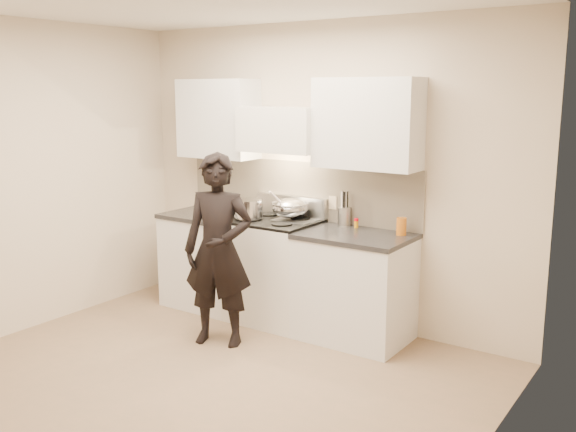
% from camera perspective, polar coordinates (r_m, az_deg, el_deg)
% --- Properties ---
extents(ground_plane, '(4.00, 4.00, 0.00)m').
position_cam_1_polar(ground_plane, '(4.86, -8.20, -14.54)').
color(ground_plane, '#85674D').
extents(room_shell, '(4.04, 3.54, 2.70)m').
position_cam_1_polar(room_shell, '(4.73, -6.22, 5.01)').
color(room_shell, '#C3B198').
rests_on(room_shell, ground).
extents(stove, '(0.76, 0.65, 0.96)m').
position_cam_1_polar(stove, '(5.91, -1.16, -4.80)').
color(stove, silver).
rests_on(stove, ground).
extents(counter_right, '(0.92, 0.67, 0.92)m').
position_cam_1_polar(counter_right, '(5.50, 5.96, -6.25)').
color(counter_right, silver).
rests_on(counter_right, ground).
extents(counter_left, '(0.82, 0.67, 0.92)m').
position_cam_1_polar(counter_left, '(6.38, -6.90, -3.81)').
color(counter_left, silver).
rests_on(counter_left, ground).
extents(wok, '(0.34, 0.42, 0.28)m').
position_cam_1_polar(wok, '(5.80, 0.17, 0.74)').
color(wok, silver).
rests_on(wok, stove).
extents(stock_pot, '(0.35, 0.31, 0.17)m').
position_cam_1_polar(stock_pot, '(5.80, -3.49, 0.65)').
color(stock_pot, silver).
rests_on(stock_pot, stove).
extents(utensil_crock, '(0.11, 0.11, 0.30)m').
position_cam_1_polar(utensil_crock, '(5.69, 5.01, 0.10)').
color(utensil_crock, '#B6B6B6').
rests_on(utensil_crock, counter_right).
extents(spice_jar, '(0.04, 0.04, 0.08)m').
position_cam_1_polar(spice_jar, '(5.60, 6.09, -0.63)').
color(spice_jar, '#C9850C').
rests_on(spice_jar, counter_right).
extents(oil_glass, '(0.08, 0.08, 0.15)m').
position_cam_1_polar(oil_glass, '(5.37, 10.05, -0.91)').
color(oil_glass, '#BB6014').
rests_on(oil_glass, counter_right).
extents(person, '(0.68, 0.57, 1.60)m').
position_cam_1_polar(person, '(5.32, -6.20, -3.04)').
color(person, black).
rests_on(person, ground).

